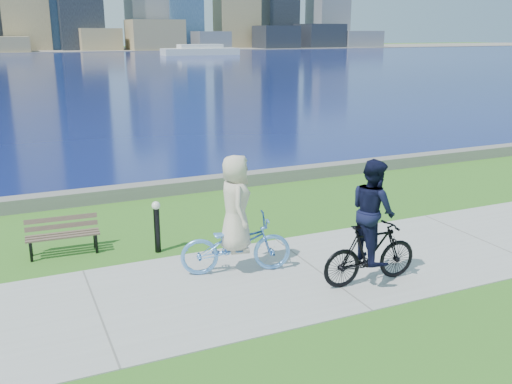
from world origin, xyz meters
The scene contains 10 objects.
ground centered at (0.00, 0.00, 0.00)m, with size 320.00×320.00×0.00m, color #2D661B.
concrete_path centered at (0.00, 0.00, 0.01)m, with size 80.00×3.50×0.02m, color #A1A09B.
seawall centered at (0.00, 6.20, 0.17)m, with size 90.00×0.50×0.35m, color slate.
bay_water centered at (0.00, 72.00, 0.00)m, with size 320.00×131.00×0.01m, color #0C1751.
far_shore centered at (0.00, 130.00, 0.06)m, with size 320.00×30.00×0.12m, color slate.
ferry_far centered at (28.94, 92.22, 0.78)m, with size 13.84×3.95×1.88m.
park_bench centered at (-4.21, 2.85, 0.44)m, with size 1.43×0.56×0.73m.
bollard_lamp centered at (-2.47, 2.14, 0.61)m, with size 0.17×0.17×1.07m.
cyclist_woman centered at (-1.41, 0.55, 0.84)m, with size 1.16×2.15×2.21m.
cyclist_man centered at (0.56, -0.85, 0.96)m, with size 0.70×1.85×2.24m.
Camera 1 is at (-5.05, -8.51, 4.33)m, focal length 40.00 mm.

